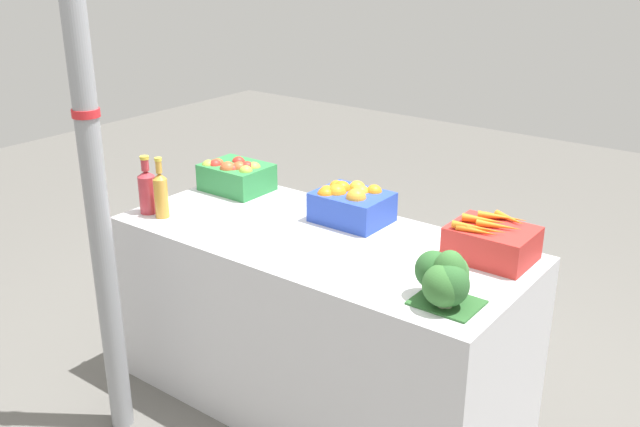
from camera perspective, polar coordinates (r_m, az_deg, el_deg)
The scene contains 9 objects.
ground_plane at distance 3.31m, azimuth 0.00°, elevation -14.64°, with size 10.00×10.00×0.00m, color #605E59.
market_table at distance 3.10m, azimuth 0.00°, elevation -8.64°, with size 1.72×0.77×0.80m, color silver.
support_pole at distance 2.74m, azimuth -18.10°, elevation 6.56°, with size 0.10×0.10×2.59m.
apple_crate at distance 3.45m, azimuth -6.77°, elevation 3.09°, with size 0.31×0.24×0.16m.
orange_crate at distance 3.05m, azimuth 2.42°, elevation 0.87°, with size 0.31×0.24×0.17m.
carrot_crate at distance 2.77m, azimuth 13.56°, elevation -2.17°, with size 0.31×0.25×0.16m.
broccoli_pile at distance 2.39m, azimuth 10.00°, elevation -5.23°, with size 0.24×0.21×0.19m.
juice_bottle_ruby at distance 3.22m, azimuth -13.66°, elevation 1.85°, with size 0.08×0.08×0.26m.
juice_bottle_amber at distance 3.16m, azimuth -12.61°, elevation 1.60°, with size 0.06×0.06×0.27m.
Camera 1 is at (1.62, -2.14, 1.94)m, focal length 40.00 mm.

